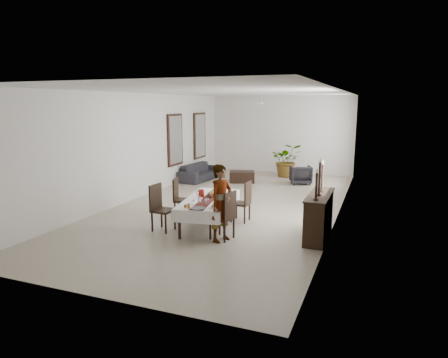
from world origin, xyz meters
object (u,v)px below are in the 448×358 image
(dining_table_top, at_px, (209,200))
(sideboard_body, at_px, (319,217))
(sofa, at_px, (201,172))
(red_pitcher, at_px, (201,193))
(woman, at_px, (221,203))

(dining_table_top, xyz_separation_m, sideboard_body, (2.54, 0.13, -0.18))
(sideboard_body, bearing_deg, sofa, 135.00)
(dining_table_top, relative_size, red_pitcher, 12.00)
(dining_table_top, distance_m, sideboard_body, 2.55)
(sideboard_body, relative_size, sofa, 0.75)
(dining_table_top, bearing_deg, sideboard_body, -6.07)
(dining_table_top, xyz_separation_m, woman, (0.64, -0.83, 0.17))
(woman, bearing_deg, dining_table_top, 57.69)
(dining_table_top, xyz_separation_m, sofa, (-2.68, 5.35, -0.34))
(woman, distance_m, sofa, 7.03)
(woman, xyz_separation_m, sideboard_body, (1.90, 0.96, -0.35))
(woman, bearing_deg, red_pitcher, 63.55)
(dining_table_top, distance_m, sofa, 5.99)
(woman, xyz_separation_m, sofa, (-3.32, 6.17, -0.52))
(woman, bearing_deg, sofa, 48.04)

